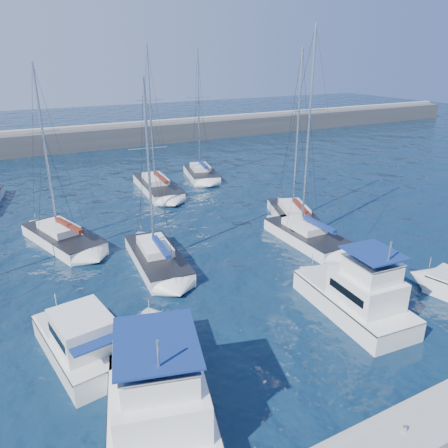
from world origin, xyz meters
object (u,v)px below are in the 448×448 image
motor_yacht_port_outer (81,343)px  motor_yacht_port_inner (158,392)px  sailboat_mid_b (63,238)px  sailboat_mid_d (307,235)px  sailboat_mid_e (295,217)px  sailboat_back_b (157,187)px  motor_yacht_stbd_inner (358,298)px  sailboat_mid_c (157,258)px  sailboat_back_c (201,174)px

motor_yacht_port_outer → motor_yacht_port_inner: size_ratio=0.63×
sailboat_mid_b → sailboat_mid_d: sailboat_mid_d is taller
sailboat_mid_e → sailboat_back_b: size_ratio=0.98×
motor_yacht_port_outer → sailboat_mid_b: (1.44, 14.91, -0.43)m
motor_yacht_port_outer → motor_yacht_port_inner: bearing=-75.9°
motor_yacht_stbd_inner → sailboat_mid_c: 13.75m
sailboat_mid_e → sailboat_back_b: (-7.44, 14.64, -0.01)m
sailboat_mid_d → sailboat_mid_e: sailboat_mid_d is taller
sailboat_mid_e → sailboat_back_c: (-1.01, 17.18, 0.02)m
motor_yacht_port_inner → sailboat_mid_b: 19.90m
sailboat_mid_b → sailboat_mid_d: 19.13m
motor_yacht_port_outer → sailboat_mid_d: bearing=10.1°
sailboat_back_b → sailboat_back_c: 6.91m
motor_yacht_stbd_inner → sailboat_mid_d: bearing=71.7°
motor_yacht_port_inner → sailboat_mid_e: bearing=55.2°
motor_yacht_port_outer → sailboat_mid_b: sailboat_mid_b is taller
sailboat_mid_b → sailboat_back_b: (11.33, 9.85, 0.00)m
motor_yacht_port_inner → sailboat_mid_e: sailboat_mid_e is taller
motor_yacht_port_inner → sailboat_mid_b: (-0.65, 19.88, -0.62)m
sailboat_back_b → sailboat_back_c: (6.42, 2.54, 0.03)m
sailboat_mid_b → motor_yacht_port_inner: bearing=-105.4°
sailboat_mid_c → sailboat_back_b: size_ratio=0.86×
sailboat_back_c → motor_yacht_stbd_inner: bearing=-85.9°
sailboat_mid_b → sailboat_mid_e: 19.37m
motor_yacht_port_outer → sailboat_back_b: 27.87m
sailboat_mid_c → sailboat_mid_d: sailboat_mid_d is taller
sailboat_mid_b → sailboat_back_c: sailboat_back_c is taller
motor_yacht_stbd_inner → sailboat_back_b: size_ratio=0.51×
sailboat_mid_c → motor_yacht_port_outer: bearing=-125.2°
motor_yacht_port_inner → sailboat_mid_b: bearing=107.3°
motor_yacht_port_outer → sailboat_back_b: (12.77, 24.77, -0.43)m
sailboat_mid_c → sailboat_back_b: 17.82m
sailboat_mid_d → sailboat_back_b: bearing=107.9°
motor_yacht_stbd_inner → sailboat_mid_c: bearing=129.1°
motor_yacht_port_outer → sailboat_mid_e: (20.21, 10.12, -0.42)m
sailboat_mid_e → sailboat_back_c: size_ratio=0.99×
sailboat_mid_c → sailboat_mid_e: (13.51, 2.12, 0.01)m
sailboat_mid_b → sailboat_mid_e: sailboat_mid_e is taller
sailboat_back_b → sailboat_mid_d: bearing=-68.2°
sailboat_mid_e → sailboat_back_b: bearing=136.9°
sailboat_mid_d → sailboat_mid_b: bearing=153.8°
motor_yacht_port_inner → motor_yacht_stbd_inner: same height
sailboat_mid_e → sailboat_mid_d: bearing=-93.7°
sailboat_back_c → motor_yacht_port_outer: bearing=-112.3°
motor_yacht_stbd_inner → motor_yacht_port_outer: bearing=171.7°
motor_yacht_stbd_inner → sailboat_mid_c: sailboat_mid_c is taller
sailboat_mid_b → sailboat_mid_e: size_ratio=0.93×
sailboat_mid_c → sailboat_back_b: sailboat_back_b is taller
motor_yacht_port_outer → sailboat_mid_d: sailboat_mid_d is taller
motor_yacht_port_inner → motor_yacht_stbd_inner: 12.51m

